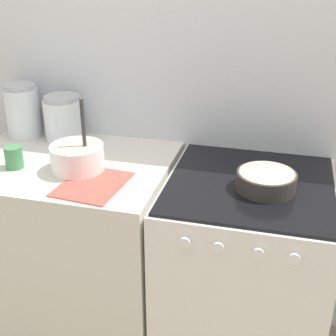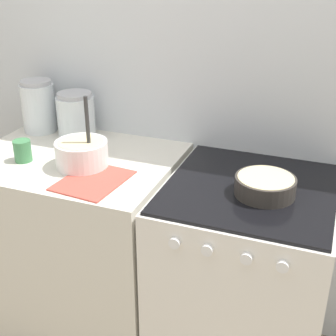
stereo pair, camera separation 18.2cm
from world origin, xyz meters
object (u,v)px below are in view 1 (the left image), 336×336
object	(u,v)px
mixing_bowl	(77,156)
baking_pan	(266,180)
storage_jar_left	(23,114)
storage_jar_middle	(64,122)
stove	(242,279)
tin_can	(14,157)

from	to	relation	value
mixing_bowl	baking_pan	distance (m)	0.75
storage_jar_left	storage_jar_middle	distance (m)	0.21
stove	storage_jar_middle	bearing A→B (deg)	165.58
stove	mixing_bowl	xyz separation A→B (m)	(-0.69, -0.07, 0.53)
stove	baking_pan	world-z (taller)	baking_pan
storage_jar_middle	storage_jar_left	bearing A→B (deg)	180.00
stove	storage_jar_middle	world-z (taller)	storage_jar_middle
storage_jar_left	storage_jar_middle	world-z (taller)	storage_jar_left
storage_jar_left	mixing_bowl	bearing A→B (deg)	-35.87
tin_can	storage_jar_left	bearing A→B (deg)	113.52
storage_jar_left	storage_jar_middle	size ratio (longest dim) A/B	1.18
mixing_bowl	baking_pan	bearing A→B (deg)	1.81
baking_pan	storage_jar_left	size ratio (longest dim) A/B	0.88
stove	mixing_bowl	size ratio (longest dim) A/B	3.06
baking_pan	tin_can	world-z (taller)	tin_can
storage_jar_middle	mixing_bowl	bearing A→B (deg)	-55.79
mixing_bowl	storage_jar_left	bearing A→B (deg)	144.13
mixing_bowl	tin_can	distance (m)	0.27
storage_jar_middle	baking_pan	bearing A→B (deg)	-16.02
baking_pan	mixing_bowl	bearing A→B (deg)	-178.19
stove	storage_jar_left	distance (m)	1.27
stove	mixing_bowl	bearing A→B (deg)	-174.42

